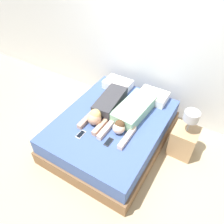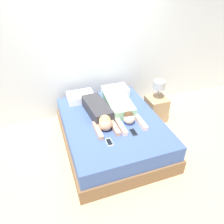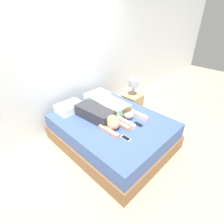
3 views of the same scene
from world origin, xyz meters
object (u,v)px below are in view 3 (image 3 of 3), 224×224
(bed, at_px, (112,131))
(pillow_head_left, at_px, (70,107))
(person_right, at_px, (113,107))
(pillow_head_right, at_px, (97,96))
(nightstand, at_px, (132,103))
(cell_phone_left, at_px, (126,138))
(cell_phone_right, at_px, (138,124))
(person_left, at_px, (100,116))

(bed, xyz_separation_m, pillow_head_left, (-0.34, 0.77, 0.33))
(person_right, bearing_deg, pillow_head_right, 78.09)
(pillow_head_left, xyz_separation_m, nightstand, (1.39, -0.38, -0.29))
(pillow_head_right, bearing_deg, bed, -113.94)
(pillow_head_right, height_order, person_right, person_right)
(bed, distance_m, cell_phone_left, 0.61)
(cell_phone_right, bearing_deg, pillow_head_right, 82.99)
(person_left, bearing_deg, cell_phone_right, -54.48)
(bed, height_order, cell_phone_right, cell_phone_right)
(pillow_head_left, relative_size, nightstand, 0.56)
(cell_phone_right, bearing_deg, person_left, 125.52)
(bed, bearing_deg, cell_phone_right, -64.74)
(bed, bearing_deg, nightstand, 20.13)
(cell_phone_left, height_order, cell_phone_right, same)
(person_right, distance_m, nightstand, 0.90)
(pillow_head_right, height_order, cell_phone_right, pillow_head_right)
(person_left, xyz_separation_m, cell_phone_left, (-0.04, -0.61, -0.10))
(pillow_head_left, xyz_separation_m, pillow_head_right, (0.68, 0.00, 0.00))
(person_left, distance_m, person_right, 0.41)
(pillow_head_right, distance_m, cell_phone_right, 1.19)
(pillow_head_right, height_order, cell_phone_left, pillow_head_right)
(bed, xyz_separation_m, person_right, (0.22, 0.20, 0.35))
(pillow_head_right, xyz_separation_m, nightstand, (0.71, -0.38, -0.29))
(cell_phone_right, bearing_deg, person_right, 87.60)
(pillow_head_right, relative_size, nightstand, 0.56)
(person_right, bearing_deg, nightstand, 12.55)
(cell_phone_left, relative_size, nightstand, 0.19)
(cell_phone_left, xyz_separation_m, cell_phone_right, (0.41, 0.09, 0.00))
(person_left, relative_size, person_right, 0.89)
(bed, bearing_deg, person_left, 148.54)
(person_left, relative_size, nightstand, 1.22)
(bed, xyz_separation_m, cell_phone_right, (0.20, -0.41, 0.26))
(person_right, bearing_deg, cell_phone_right, -92.40)
(bed, relative_size, pillow_head_right, 4.22)
(person_left, bearing_deg, person_right, 12.99)
(bed, distance_m, cell_phone_right, 0.53)
(pillow_head_right, xyz_separation_m, person_left, (-0.52, -0.66, 0.03))
(pillow_head_right, height_order, person_left, person_left)
(pillow_head_right, bearing_deg, person_right, -101.91)
(pillow_head_left, distance_m, pillow_head_right, 0.68)
(pillow_head_right, height_order, nightstand, nightstand)
(pillow_head_left, distance_m, cell_phone_left, 1.28)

